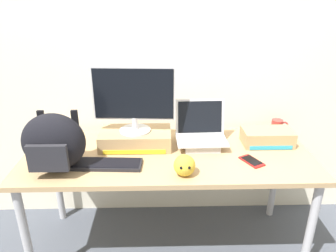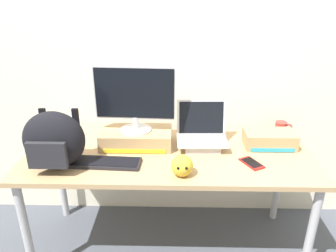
{
  "view_description": "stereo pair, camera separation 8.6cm",
  "coord_description": "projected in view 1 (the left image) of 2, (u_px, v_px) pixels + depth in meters",
  "views": [
    {
      "loc": [
        -0.05,
        -1.76,
        1.67
      ],
      "look_at": [
        0.0,
        0.0,
        0.91
      ],
      "focal_mm": 34.01,
      "sensor_mm": 36.0,
      "label": 1
    },
    {
      "loc": [
        0.04,
        -1.76,
        1.67
      ],
      "look_at": [
        0.0,
        0.0,
        0.91
      ],
      "focal_mm": 34.01,
      "sensor_mm": 36.0,
      "label": 2
    }
  ],
  "objects": [
    {
      "name": "plush_toy",
      "position": [
        184.0,
        165.0,
        1.72
      ],
      "size": [
        0.12,
        0.12,
        0.12
      ],
      "color": "gold",
      "rests_on": "desk"
    },
    {
      "name": "ground_plane",
      "position": [
        168.0,
        243.0,
        2.28
      ],
      "size": [
        20.0,
        20.0,
        0.0
      ],
      "primitive_type": "plane",
      "color": "#474C56"
    },
    {
      "name": "toner_box_yellow",
      "position": [
        136.0,
        138.0,
        2.06
      ],
      "size": [
        0.45,
        0.25,
        0.1
      ],
      "color": "tan",
      "rests_on": "desk"
    },
    {
      "name": "coffee_mug",
      "position": [
        277.0,
        126.0,
        2.26
      ],
      "size": [
        0.12,
        0.08,
        0.09
      ],
      "color": "#B2332D",
      "rests_on": "desk"
    },
    {
      "name": "toner_box_cyan",
      "position": [
        267.0,
        137.0,
        2.08
      ],
      "size": [
        0.32,
        0.18,
        0.1
      ],
      "color": "tan",
      "rests_on": "desk"
    },
    {
      "name": "messenger_backpack",
      "position": [
        54.0,
        143.0,
        1.74
      ],
      "size": [
        0.35,
        0.27,
        0.33
      ],
      "rotation": [
        0.0,
        0.0,
        0.0
      ],
      "color": "black",
      "rests_on": "desk"
    },
    {
      "name": "cell_phone",
      "position": [
        252.0,
        161.0,
        1.88
      ],
      "size": [
        0.14,
        0.17,
        0.01
      ],
      "rotation": [
        0.0,
        0.0,
        0.48
      ],
      "color": "red",
      "rests_on": "desk"
    },
    {
      "name": "back_wall",
      "position": [
        166.0,
        48.0,
        2.2
      ],
      "size": [
        7.0,
        0.1,
        2.6
      ],
      "primitive_type": "cube",
      "color": "silver",
      "rests_on": "ground"
    },
    {
      "name": "desktop_monitor",
      "position": [
        134.0,
        99.0,
        1.95
      ],
      "size": [
        0.51,
        0.2,
        0.42
      ],
      "rotation": [
        0.0,
        0.0,
        -0.06
      ],
      "color": "silver",
      "rests_on": "toner_box_yellow"
    },
    {
      "name": "desk",
      "position": [
        168.0,
        162.0,
        2.02
      ],
      "size": [
        1.78,
        0.73,
        0.73
      ],
      "color": "tan",
      "rests_on": "ground"
    },
    {
      "name": "open_laptop",
      "position": [
        201.0,
        138.0,
        2.06
      ],
      "size": [
        0.32,
        0.25,
        0.29
      ],
      "rotation": [
        0.0,
        0.0,
        0.03
      ],
      "color": "#ADADB2",
      "rests_on": "desk"
    },
    {
      "name": "external_keyboard",
      "position": [
        106.0,
        164.0,
        1.83
      ],
      "size": [
        0.42,
        0.16,
        0.02
      ],
      "rotation": [
        0.0,
        0.0,
        -0.06
      ],
      "color": "black",
      "rests_on": "desk"
    }
  ]
}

